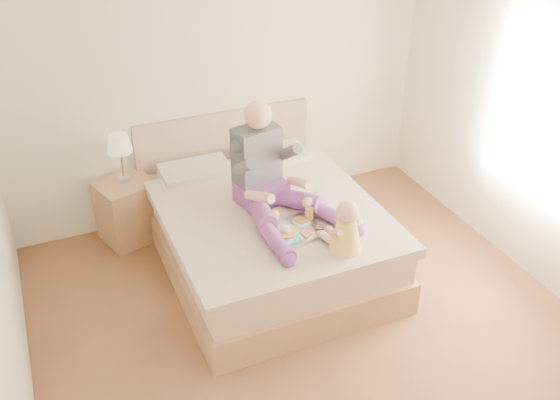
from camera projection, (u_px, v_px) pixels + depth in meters
name	position (u px, v px, depth m)	size (l,w,h in m)	color
room	(337.00, 157.00, 3.90)	(4.02, 4.22, 2.71)	brown
bed	(264.00, 229.00, 5.33)	(1.70, 2.18, 1.00)	#A2734B
nightstand	(128.00, 210.00, 5.64)	(0.58, 0.54, 0.58)	#A2734B
lamp	(119.00, 146.00, 5.35)	(0.22, 0.22, 0.44)	#BBBDC2
adult	(270.00, 180.00, 4.93)	(0.78, 1.15, 0.90)	#6F3483
tray	(295.00, 229.00, 4.76)	(0.52, 0.45, 0.13)	#BBBDC2
baby	(345.00, 230.00, 4.50)	(0.29, 0.37, 0.41)	#F9C64E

